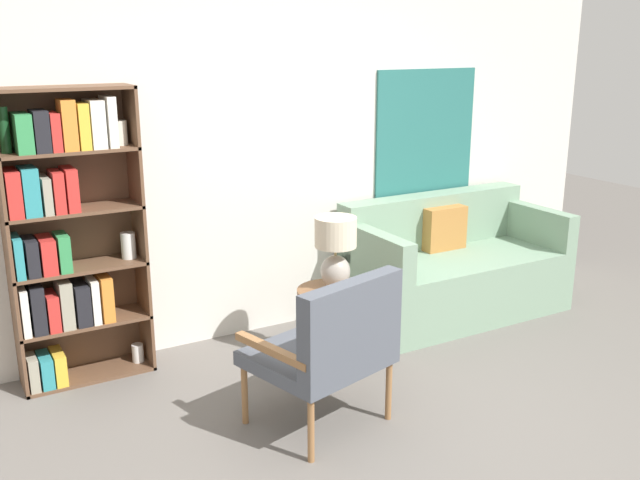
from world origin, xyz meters
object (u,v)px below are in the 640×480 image
(armchair, at_px, (332,342))
(couch, at_px, (452,269))
(side_table, at_px, (331,300))
(table_lamp, at_px, (336,247))
(bookshelf, at_px, (64,233))

(armchair, xyz_separation_m, couch, (1.73, 1.07, -0.18))
(side_table, height_order, table_lamp, table_lamp)
(side_table, bearing_deg, table_lamp, 26.31)
(bookshelf, distance_m, armchair, 1.77)
(armchair, height_order, table_lamp, table_lamp)
(table_lamp, bearing_deg, armchair, -122.18)
(side_table, xyz_separation_m, table_lamp, (0.04, 0.02, 0.35))
(armchair, bearing_deg, side_table, 59.66)
(couch, relative_size, table_lamp, 3.59)
(bookshelf, height_order, armchair, bookshelf)
(couch, xyz_separation_m, side_table, (-1.33, -0.38, 0.12))
(side_table, relative_size, table_lamp, 1.13)
(bookshelf, height_order, couch, bookshelf)
(bookshelf, xyz_separation_m, side_table, (1.49, -0.64, -0.50))
(bookshelf, xyz_separation_m, armchair, (1.09, -1.33, -0.44))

